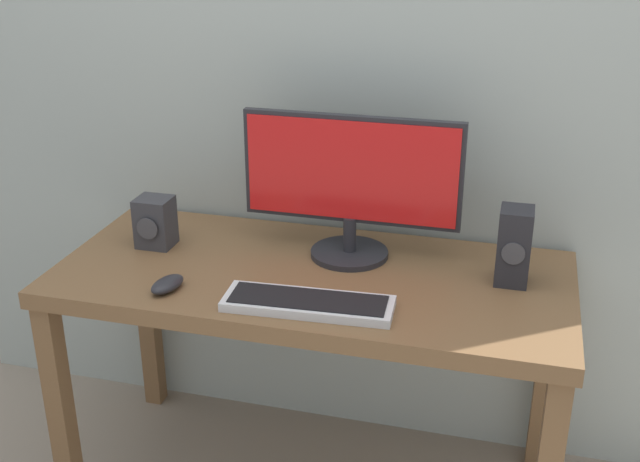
{
  "coord_description": "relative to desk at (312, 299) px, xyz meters",
  "views": [
    {
      "loc": [
        0.51,
        -1.83,
        1.64
      ],
      "look_at": [
        0.02,
        0.0,
        0.83
      ],
      "focal_mm": 44.23,
      "sensor_mm": 36.0,
      "label": 1
    }
  ],
  "objects": [
    {
      "name": "desk",
      "position": [
        0.0,
        0.0,
        0.0
      ],
      "size": [
        1.38,
        0.63,
        0.71
      ],
      "color": "brown",
      "rests_on": "ground_plane"
    },
    {
      "name": "monitor",
      "position": [
        0.08,
        0.13,
        0.3
      ],
      "size": [
        0.6,
        0.22,
        0.4
      ],
      "color": "#232328",
      "rests_on": "desk"
    },
    {
      "name": "keyboard_primary",
      "position": [
        0.05,
        -0.2,
        0.1
      ],
      "size": [
        0.42,
        0.15,
        0.03
      ],
      "color": "silver",
      "rests_on": "desk"
    },
    {
      "name": "mouse",
      "position": [
        -0.33,
        -0.2,
        0.1
      ],
      "size": [
        0.08,
        0.12,
        0.03
      ],
      "primitive_type": "ellipsoid",
      "rotation": [
        0.0,
        0.0,
        -0.24
      ],
      "color": "#232328",
      "rests_on": "desk"
    },
    {
      "name": "speaker_right",
      "position": [
        0.52,
        0.07,
        0.19
      ],
      "size": [
        0.08,
        0.1,
        0.2
      ],
      "color": "#232328",
      "rests_on": "desk"
    },
    {
      "name": "speaker_left",
      "position": [
        -0.48,
        0.05,
        0.16
      ],
      "size": [
        0.1,
        0.09,
        0.14
      ],
      "color": "#333338",
      "rests_on": "desk"
    }
  ]
}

